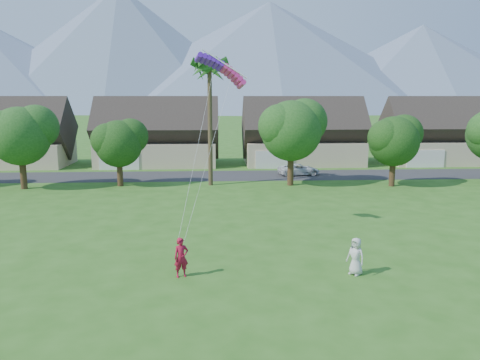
{
  "coord_description": "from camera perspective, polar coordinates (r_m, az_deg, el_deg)",
  "views": [
    {
      "loc": [
        -1.44,
        -17.87,
        8.8
      ],
      "look_at": [
        0.0,
        10.0,
        3.8
      ],
      "focal_mm": 35.0,
      "sensor_mm": 36.0,
      "label": 1
    }
  ],
  "objects": [
    {
      "name": "houses_row",
      "position": [
        61.13,
        -1.14,
        5.13
      ],
      "size": [
        72.75,
        8.19,
        8.86
      ],
      "color": "beige",
      "rests_on": "ground"
    },
    {
      "name": "kite_flyer",
      "position": [
        23.48,
        -7.18,
        -9.35
      ],
      "size": [
        0.84,
        0.69,
        1.98
      ],
      "primitive_type": "imported",
      "rotation": [
        0.0,
        0.0,
        0.33
      ],
      "color": "maroon",
      "rests_on": "ground"
    },
    {
      "name": "ground",
      "position": [
        19.97,
        1.54,
        -15.99
      ],
      "size": [
        500.0,
        500.0,
        0.0
      ],
      "primitive_type": "plane",
      "color": "#2D6019",
      "rests_on": "ground"
    },
    {
      "name": "tree_row",
      "position": [
        45.96,
        -2.59,
        5.26
      ],
      "size": [
        62.27,
        6.67,
        8.45
      ],
      "color": "#47301C",
      "rests_on": "ground"
    },
    {
      "name": "parafoil_kite",
      "position": [
        29.41,
        -2.16,
        13.57
      ],
      "size": [
        3.38,
        1.14,
        0.5
      ],
      "rotation": [
        0.0,
        0.0,
        0.09
      ],
      "color": "#5D1AC8",
      "rests_on": "ground"
    },
    {
      "name": "mountain_ridge",
      "position": [
        278.86,
        -0.53,
        14.32
      ],
      "size": [
        540.0,
        240.0,
        70.0
      ],
      "color": "slate",
      "rests_on": "ground"
    },
    {
      "name": "parked_car",
      "position": [
        53.34,
        7.19,
        1.29
      ],
      "size": [
        4.97,
        2.89,
        1.3
      ],
      "primitive_type": "imported",
      "rotation": [
        0.0,
        0.0,
        1.73
      ],
      "color": "white",
      "rests_on": "ground"
    },
    {
      "name": "street",
      "position": [
        52.63,
        -1.35,
        0.53
      ],
      "size": [
        90.0,
        7.0,
        0.01
      ],
      "primitive_type": "cube",
      "color": "#2D2D30",
      "rests_on": "ground"
    },
    {
      "name": "fan_palm",
      "position": [
        46.47,
        -3.75,
        13.84
      ],
      "size": [
        3.0,
        3.0,
        13.8
      ],
      "color": "#4C3D26",
      "rests_on": "ground"
    },
    {
      "name": "watcher",
      "position": [
        24.29,
        13.92,
        -9.02
      ],
      "size": [
        1.07,
        1.09,
        1.89
      ],
      "primitive_type": "imported",
      "rotation": [
        0.0,
        0.0,
        -0.83
      ],
      "color": "beige",
      "rests_on": "ground"
    }
  ]
}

